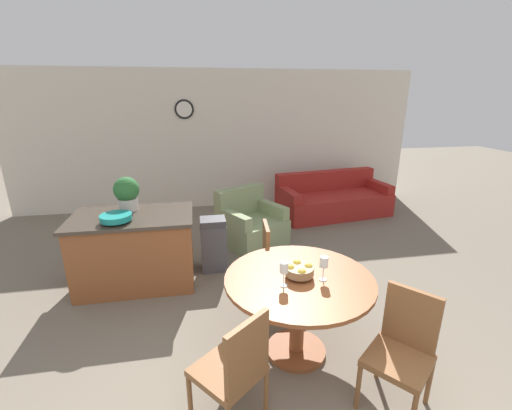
{
  "coord_description": "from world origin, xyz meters",
  "views": [
    {
      "loc": [
        -0.5,
        -1.31,
        2.25
      ],
      "look_at": [
        0.19,
        2.53,
        0.97
      ],
      "focal_mm": 24.0,
      "sensor_mm": 36.0,
      "label": 1
    }
  ],
  "objects": [
    {
      "name": "teal_bowl",
      "position": [
        -1.4,
        2.45,
        0.94
      ],
      "size": [
        0.34,
        0.34,
        0.09
      ],
      "color": "teal",
      "rests_on": "kitchen_island"
    },
    {
      "name": "armchair",
      "position": [
        0.3,
        3.59,
        0.29
      ],
      "size": [
        1.14,
        1.14,
        0.84
      ],
      "rotation": [
        0.0,
        0.0,
        0.51
      ],
      "color": "gray",
      "rests_on": "ground_plane"
    },
    {
      "name": "kitchen_island",
      "position": [
        -1.27,
        2.66,
        0.45
      ],
      "size": [
        1.4,
        0.86,
        0.89
      ],
      "color": "brown",
      "rests_on": "ground_plane"
    },
    {
      "name": "wine_glass_left",
      "position": [
        0.15,
        1.03,
        0.93
      ],
      "size": [
        0.07,
        0.07,
        0.21
      ],
      "color": "silver",
      "rests_on": "dining_table"
    },
    {
      "name": "dining_chair_near_right",
      "position": [
        0.92,
        0.51,
        0.5
      ],
      "size": [
        0.59,
        0.59,
        0.91
      ],
      "rotation": [
        0.0,
        0.0,
        8.54
      ],
      "color": "brown",
      "rests_on": "ground_plane"
    },
    {
      "name": "dining_table",
      "position": [
        0.31,
        1.13,
        0.59
      ],
      "size": [
        1.27,
        1.27,
        0.77
      ],
      "color": "brown",
      "rests_on": "ground_plane"
    },
    {
      "name": "dining_chair_far_side",
      "position": [
        0.32,
        2.0,
        0.5
      ],
      "size": [
        0.46,
        0.46,
        0.91
      ],
      "rotation": [
        0.0,
        0.0,
        4.61
      ],
      "color": "brown",
      "rests_on": "ground_plane"
    },
    {
      "name": "wall_back",
      "position": [
        -0.0,
        5.59,
        1.35
      ],
      "size": [
        8.0,
        0.09,
        2.7
      ],
      "color": "silver",
      "rests_on": "ground_plane"
    },
    {
      "name": "trash_bin",
      "position": [
        -0.32,
        2.84,
        0.35
      ],
      "size": [
        0.34,
        0.29,
        0.71
      ],
      "color": "#47474C",
      "rests_on": "ground_plane"
    },
    {
      "name": "potted_plant",
      "position": [
        -1.33,
        2.85,
        1.11
      ],
      "size": [
        0.3,
        0.3,
        0.41
      ],
      "color": "beige",
      "rests_on": "kitchen_island"
    },
    {
      "name": "wine_glass_right",
      "position": [
        0.49,
        1.06,
        0.93
      ],
      "size": [
        0.07,
        0.07,
        0.21
      ],
      "color": "silver",
      "rests_on": "dining_table"
    },
    {
      "name": "couch",
      "position": [
        2.08,
        4.64,
        0.28
      ],
      "size": [
        2.19,
        1.21,
        0.79
      ],
      "rotation": [
        0.0,
        0.0,
        0.14
      ],
      "color": "maroon",
      "rests_on": "ground_plane"
    },
    {
      "name": "fruit_bowl",
      "position": [
        0.31,
        1.13,
        0.84
      ],
      "size": [
        0.24,
        0.24,
        0.12
      ],
      "color": "olive",
      "rests_on": "dining_table"
    },
    {
      "name": "dining_chair_near_left",
      "position": [
        -0.31,
        0.53,
        0.5
      ],
      "size": [
        0.59,
        0.59,
        0.91
      ],
      "rotation": [
        0.0,
        0.0,
        6.97
      ],
      "color": "brown",
      "rests_on": "ground_plane"
    }
  ]
}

